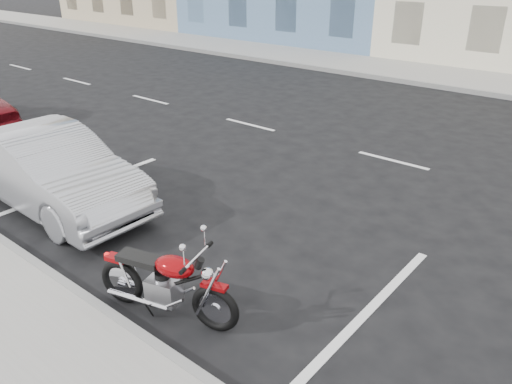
% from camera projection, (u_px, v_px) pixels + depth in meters
% --- Properties ---
extents(ground, '(120.00, 120.00, 0.00)m').
position_uv_depth(ground, '(490.00, 185.00, 9.50)').
color(ground, black).
rests_on(ground, ground).
extents(sidewalk_far, '(80.00, 3.40, 0.15)m').
position_uv_depth(sidewalk_far, '(422.00, 73.00, 18.43)').
color(sidewalk_far, gray).
rests_on(sidewalk_far, ground).
extents(curb_far, '(80.00, 0.12, 0.16)m').
position_uv_depth(curb_far, '(402.00, 81.00, 17.24)').
color(curb_far, gray).
rests_on(curb_far, ground).
extents(motorcycle, '(1.85, 0.79, 0.95)m').
position_uv_depth(motorcycle, '(217.00, 299.00, 5.60)').
color(motorcycle, black).
rests_on(motorcycle, ground).
extents(sedan_silver, '(4.11, 1.47, 1.35)m').
position_uv_depth(sedan_silver, '(51.00, 170.00, 8.43)').
color(sedan_silver, '#ABADB3').
rests_on(sedan_silver, ground).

